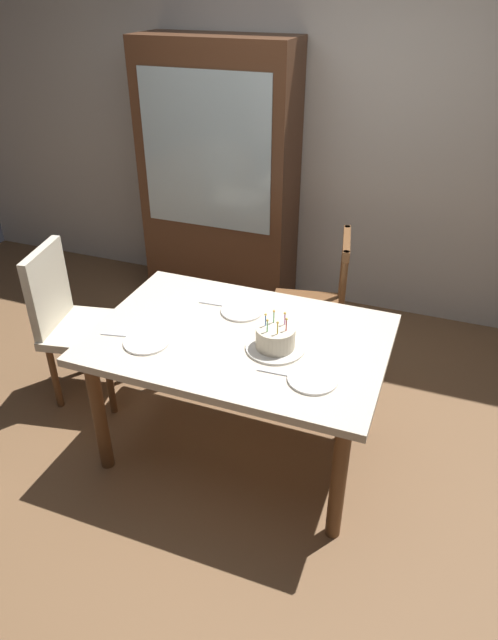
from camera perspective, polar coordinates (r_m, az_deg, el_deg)
ground at (r=3.19m, az=-0.86°, el=-12.60°), size 6.40×6.40×0.00m
back_wall at (r=4.16m, az=8.86°, el=18.48°), size 6.40×0.10×2.60m
dining_table at (r=2.78m, az=-0.96°, el=-3.18°), size 1.42×0.96×0.73m
birthday_cake at (r=2.61m, az=2.70°, el=-1.98°), size 0.28×0.28×0.18m
plate_near_celebrant at (r=2.72m, az=-10.36°, el=-2.19°), size 0.22×0.22×0.01m
plate_far_side at (r=2.92m, az=-0.72°, el=0.95°), size 0.22×0.22×0.01m
plate_near_guest at (r=2.45m, az=6.48°, el=-5.98°), size 0.22×0.22×0.01m
fork_near_celebrant at (r=2.80m, az=-13.11°, el=-1.49°), size 0.18×0.05×0.01m
fork_far_side at (r=2.99m, az=-3.45°, el=1.62°), size 0.18×0.03×0.01m
fork_near_guest at (r=2.48m, az=2.84°, el=-5.39°), size 0.18×0.02×0.01m
chair_spindle_back at (r=3.48m, az=6.42°, el=0.99°), size 0.52×0.52×0.95m
chair_upholstered at (r=3.41m, az=-17.61°, el=0.31°), size 0.52×0.52×0.95m
china_cabinet at (r=4.21m, az=-3.02°, el=14.05°), size 1.10×0.45×1.90m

